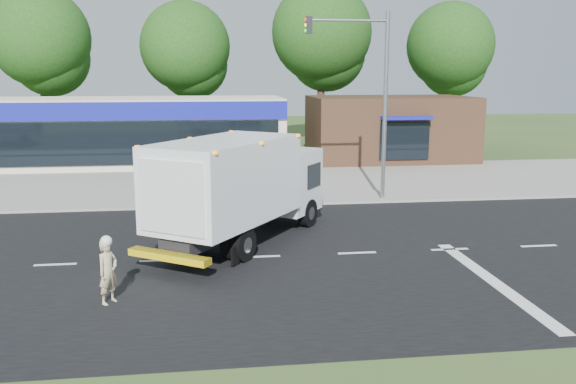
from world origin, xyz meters
name	(u,v)px	position (x,y,z in m)	size (l,w,h in m)	color
ground	(357,253)	(0.00, 0.00, 0.00)	(120.00, 120.00, 0.00)	#385123
road_asphalt	(357,253)	(0.00, 0.00, 0.00)	(60.00, 14.00, 0.02)	black
sidewalk	(312,198)	(0.00, 8.20, 0.06)	(60.00, 2.40, 0.12)	gray
parking_apron	(294,177)	(0.00, 14.00, 0.01)	(60.00, 9.00, 0.02)	gray
lane_markings	(413,264)	(1.35, -1.35, 0.02)	(55.20, 7.00, 0.01)	silver
ems_box_truck	(240,183)	(-3.51, 1.59, 2.02)	(6.48, 7.91, 3.51)	black
emergency_worker	(108,270)	(-6.96, -3.26, 0.84)	(0.65, 0.69, 1.70)	tan
retail_strip_mall	(133,131)	(-9.00, 19.93, 2.01)	(18.00, 6.20, 4.00)	beige
brown_storefront	(390,128)	(7.00, 19.98, 2.00)	(10.00, 6.70, 4.00)	#382316
traffic_signal_pole	(371,86)	(2.35, 7.60, 4.92)	(3.51, 0.25, 8.00)	gray
background_trees	(256,46)	(-0.85, 28.16, 7.38)	(36.77, 7.39, 12.10)	#332114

